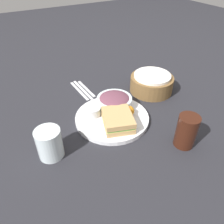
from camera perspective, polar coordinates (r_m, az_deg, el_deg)
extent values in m
plane|color=#232328|center=(0.84, 0.00, -2.00)|extent=(4.00, 4.00, 0.00)
cylinder|color=silver|center=(0.84, 0.00, -1.55)|extent=(0.28, 0.28, 0.02)
cube|color=tan|center=(0.79, 1.53, -2.81)|extent=(0.15, 0.14, 0.02)
cube|color=#6BB24C|center=(0.78, 1.55, -2.08)|extent=(0.14, 0.13, 0.01)
cube|color=tan|center=(0.77, 1.57, -1.34)|extent=(0.15, 0.14, 0.02)
cylinder|color=silver|center=(0.87, 0.61, 2.55)|extent=(0.14, 0.14, 0.04)
ellipsoid|color=brown|center=(0.86, 0.62, 3.22)|extent=(0.13, 0.13, 0.04)
cylinder|color=#B7B7BC|center=(0.83, -5.02, 0.19)|extent=(0.06, 0.06, 0.03)
sphere|color=orange|center=(0.83, 4.52, 0.28)|extent=(0.04, 0.04, 0.04)
cylinder|color=#38190F|center=(0.75, 18.87, -4.75)|extent=(0.07, 0.07, 0.12)
cylinder|color=brown|center=(1.01, 10.25, 7.22)|extent=(0.19, 0.19, 0.07)
cylinder|color=white|center=(0.99, 10.52, 9.30)|extent=(0.16, 0.16, 0.01)
cube|color=silver|center=(1.02, -8.55, 5.52)|extent=(0.18, 0.02, 0.01)
cube|color=silver|center=(1.02, -7.64, 5.82)|extent=(0.19, 0.02, 0.01)
cube|color=silver|center=(1.03, -6.73, 6.10)|extent=(0.16, 0.02, 0.01)
cylinder|color=silver|center=(0.70, -16.01, -7.88)|extent=(0.08, 0.08, 0.10)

